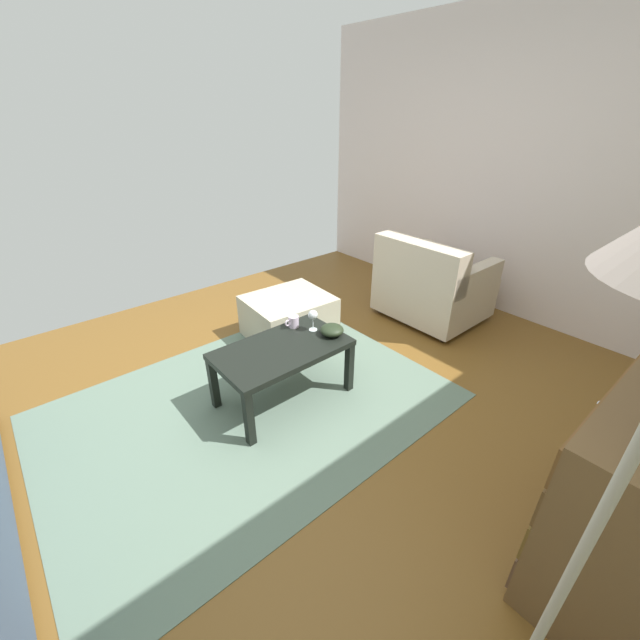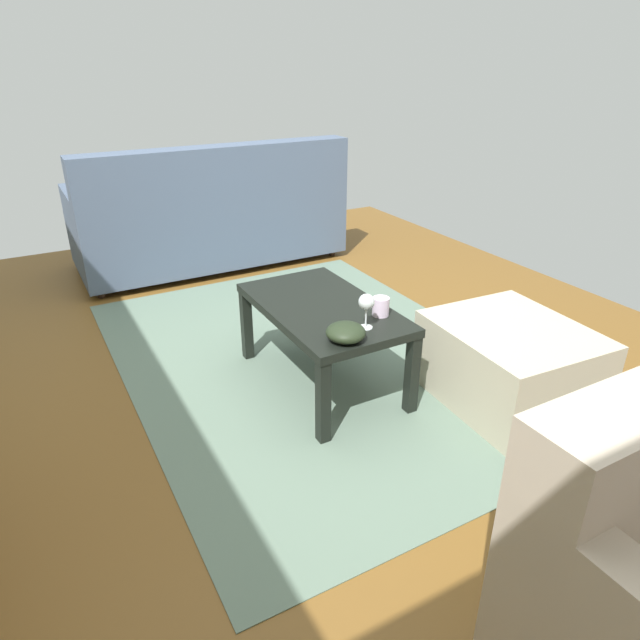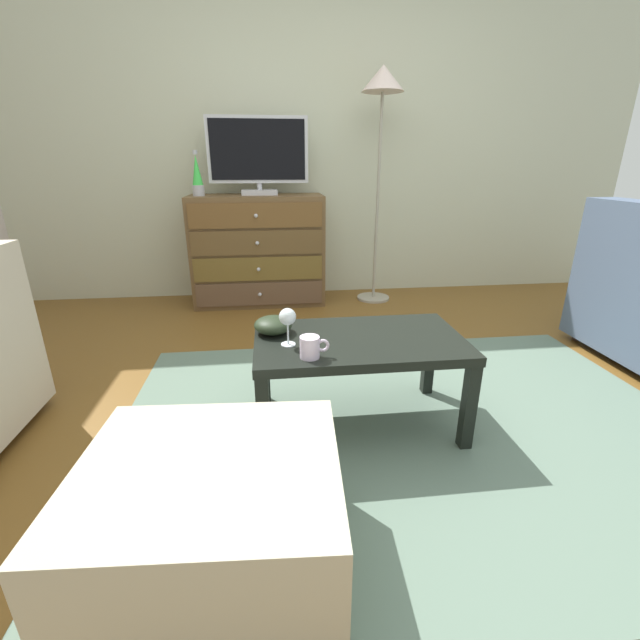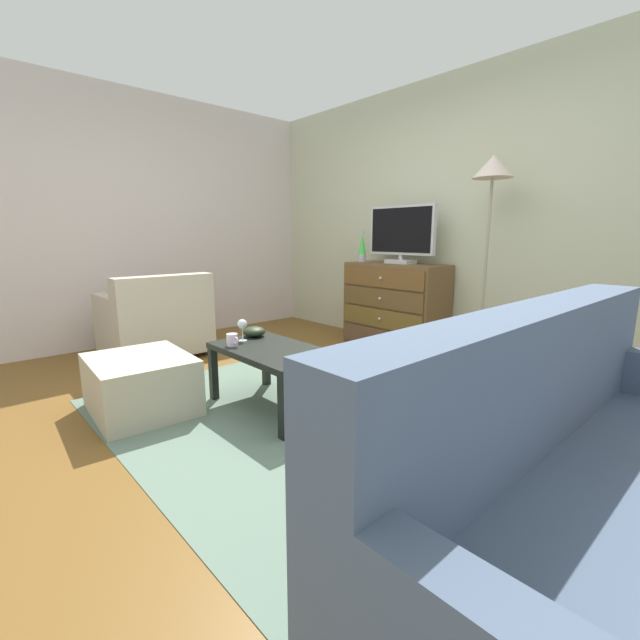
# 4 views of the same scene
# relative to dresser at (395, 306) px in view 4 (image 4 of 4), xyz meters

# --- Properties ---
(ground_plane) EXTENTS (5.66, 4.63, 0.05)m
(ground_plane) POSITION_rel_dresser_xyz_m (0.49, -1.77, -0.47)
(ground_plane) COLOR brown
(wall_accent_rear) EXTENTS (5.66, 0.12, 2.65)m
(wall_accent_rear) POSITION_rel_dresser_xyz_m (0.49, 0.31, 0.88)
(wall_accent_rear) COLOR beige
(wall_accent_rear) RESTS_ON ground_plane
(wall_plain_left) EXTENTS (0.12, 4.63, 2.65)m
(wall_plain_left) POSITION_rel_dresser_xyz_m (-2.10, -1.77, 0.88)
(wall_plain_left) COLOR silver
(wall_plain_left) RESTS_ON ground_plane
(area_rug) EXTENTS (2.60, 1.90, 0.01)m
(area_rug) POSITION_rel_dresser_xyz_m (0.69, -1.97, -0.44)
(area_rug) COLOR slate
(area_rug) RESTS_ON ground_plane
(dresser) EXTENTS (1.07, 0.49, 0.88)m
(dresser) POSITION_rel_dresser_xyz_m (0.00, 0.00, 0.00)
(dresser) COLOR brown
(dresser) RESTS_ON ground_plane
(tv) EXTENTS (0.77, 0.18, 0.58)m
(tv) POSITION_rel_dresser_xyz_m (0.03, 0.02, 0.75)
(tv) COLOR silver
(tv) RESTS_ON dresser
(lava_lamp) EXTENTS (0.09, 0.09, 0.33)m
(lava_lamp) POSITION_rel_dresser_xyz_m (-0.43, -0.04, 0.59)
(lava_lamp) COLOR #B7B7BC
(lava_lamp) RESTS_ON dresser
(coffee_table) EXTENTS (0.89, 0.52, 0.42)m
(coffee_table) POSITION_rel_dresser_xyz_m (0.46, -1.89, -0.07)
(coffee_table) COLOR black
(coffee_table) RESTS_ON ground_plane
(wine_glass) EXTENTS (0.07, 0.07, 0.16)m
(wine_glass) POSITION_rel_dresser_xyz_m (0.16, -1.94, 0.10)
(wine_glass) COLOR silver
(wine_glass) RESTS_ON coffee_table
(mug) EXTENTS (0.11, 0.08, 0.09)m
(mug) POSITION_rel_dresser_xyz_m (0.23, -2.07, 0.03)
(mug) COLOR silver
(mug) RESTS_ON coffee_table
(bowl_decorative) EXTENTS (0.17, 0.17, 0.07)m
(bowl_decorative) POSITION_rel_dresser_xyz_m (0.10, -1.80, 0.02)
(bowl_decorative) COLOR #232F1C
(bowl_decorative) RESTS_ON coffee_table
(couch_large) EXTENTS (0.85, 1.96, 0.92)m
(couch_large) POSITION_rel_dresser_xyz_m (2.40, -2.01, -0.09)
(couch_large) COLOR #332319
(couch_large) RESTS_ON ground_plane
(armchair) EXTENTS (0.80, 0.89, 0.81)m
(armchair) POSITION_rel_dresser_xyz_m (-1.33, -1.99, -0.11)
(armchair) COLOR #332319
(armchair) RESTS_ON ground_plane
(ottoman) EXTENTS (0.74, 0.64, 0.38)m
(ottoman) POSITION_rel_dresser_xyz_m (-0.09, -2.58, -0.25)
(ottoman) COLOR #BCB398
(ottoman) RESTS_ON ground_plane
(standing_lamp) EXTENTS (0.32, 0.32, 1.80)m
(standing_lamp) POSITION_rel_dresser_xyz_m (0.98, -0.05, 1.10)
(standing_lamp) COLOR #A59E8C
(standing_lamp) RESTS_ON ground_plane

